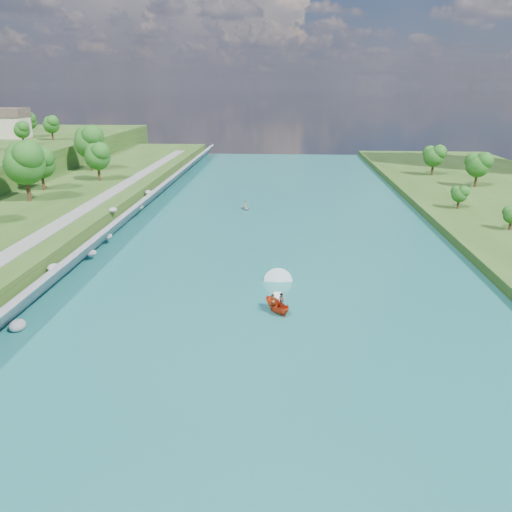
{
  "coord_description": "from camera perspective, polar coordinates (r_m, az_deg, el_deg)",
  "views": [
    {
      "loc": [
        1.49,
        -42.01,
        23.29
      ],
      "look_at": [
        -2.06,
        18.86,
        2.5
      ],
      "focal_mm": 35.0,
      "sensor_mm": 36.0,
      "label": 1
    }
  ],
  "objects": [
    {
      "name": "trees_ridge",
      "position": [
        146.57,
        -26.36,
        13.09
      ],
      "size": [
        16.5,
        42.67,
        10.23
      ],
      "color": "#204E15",
      "rests_on": "ridge_west"
    },
    {
      "name": "ground",
      "position": [
        48.06,
        1.16,
        -10.16
      ],
      "size": [
        260.0,
        260.0,
        0.0
      ],
      "primitive_type": "plane",
      "color": "#2D5119",
      "rests_on": "ground"
    },
    {
      "name": "motorboat",
      "position": [
        55.8,
        2.44,
        -5.04
      ],
      "size": [
        3.6,
        18.76,
        2.22
      ],
      "rotation": [
        0.0,
        0.0,
        3.74
      ],
      "color": "#BB300E",
      "rests_on": "river_water"
    },
    {
      "name": "riprap_bank",
      "position": [
        70.75,
        -19.59,
        0.02
      ],
      "size": [
        4.59,
        236.0,
        4.28
      ],
      "color": "slate",
      "rests_on": "ground"
    },
    {
      "name": "river_water",
      "position": [
        66.24,
        1.83,
        -1.72
      ],
      "size": [
        55.0,
        240.0,
        0.1
      ],
      "primitive_type": "cube",
      "color": "#1A6262",
      "rests_on": "ground"
    },
    {
      "name": "raft",
      "position": [
        99.6,
        -1.22,
        5.58
      ],
      "size": [
        2.93,
        3.37,
        1.71
      ],
      "rotation": [
        0.0,
        0.0,
        0.39
      ],
      "color": "#979A9F",
      "rests_on": "river_water"
    },
    {
      "name": "riverside_path",
      "position": [
        73.42,
        -24.4,
        1.51
      ],
      "size": [
        3.0,
        200.0,
        0.1
      ],
      "primitive_type": "cube",
      "color": "gray",
      "rests_on": "berm_west"
    }
  ]
}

